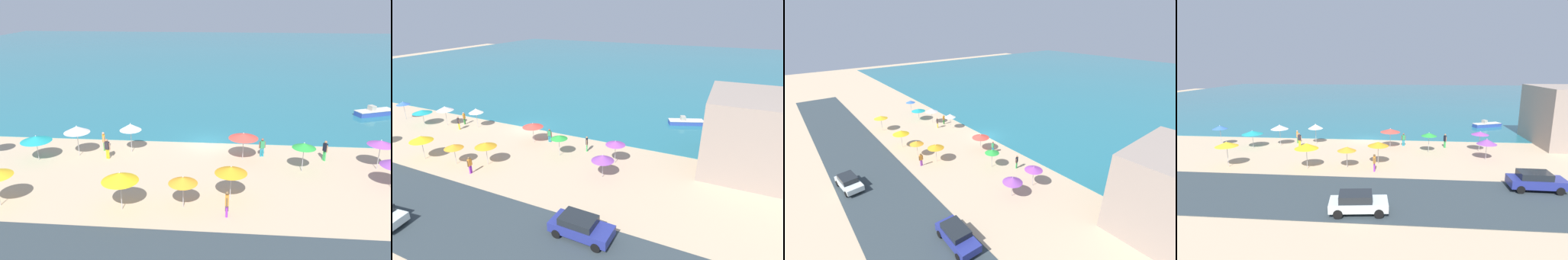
{
  "view_description": "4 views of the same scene",
  "coord_description": "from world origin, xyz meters",
  "views": [
    {
      "loc": [
        1.72,
        -32.5,
        12.82
      ],
      "look_at": [
        -1.05,
        -0.38,
        1.37
      ],
      "focal_mm": 35.0,
      "sensor_mm": 36.0,
      "label": 1
    },
    {
      "loc": [
        22.74,
        -30.42,
        14.49
      ],
      "look_at": [
        9.19,
        -1.63,
        1.87
      ],
      "focal_mm": 28.0,
      "sensor_mm": 36.0,
      "label": 2
    },
    {
      "loc": [
        29.2,
        -24.1,
        17.15
      ],
      "look_at": [
        0.54,
        -1.63,
        1.72
      ],
      "focal_mm": 24.0,
      "sensor_mm": 36.0,
      "label": 3
    },
    {
      "loc": [
        4.14,
        -39.61,
        10.04
      ],
      "look_at": [
        0.51,
        1.57,
        1.02
      ],
      "focal_mm": 28.0,
      "sensor_mm": 36.0,
      "label": 4
    }
  ],
  "objects": [
    {
      "name": "beach_umbrella_5",
      "position": [
        -10.61,
        -3.82,
        2.35
      ],
      "size": [
        2.14,
        2.14,
        2.69
      ],
      "color": "#B2B2B7",
      "rests_on": "ground_plane"
    },
    {
      "name": "parked_car_0",
      "position": [
        1.45,
        -20.59,
        0.82
      ],
      "size": [
        4.15,
        2.23,
        1.43
      ],
      "color": "silver",
      "rests_on": "coastal_road"
    },
    {
      "name": "bather_2",
      "position": [
        9.77,
        -3.1,
        0.98
      ],
      "size": [
        0.35,
        0.53,
        1.75
      ],
      "color": "green",
      "rests_on": "ground_plane"
    },
    {
      "name": "beach_umbrella_9",
      "position": [
        -17.98,
        -4.49,
        2.32
      ],
      "size": [
        1.78,
        1.78,
        2.59
      ],
      "color": "#B2B2B7",
      "rests_on": "ground_plane"
    },
    {
      "name": "bather_1",
      "position": [
        1.89,
        -12.18,
        0.96
      ],
      "size": [
        0.23,
        0.57,
        1.72
      ],
      "color": "purple",
      "rests_on": "ground_plane"
    },
    {
      "name": "beach_umbrella_6",
      "position": [
        -4.71,
        -11.95,
        2.29
      ],
      "size": [
        2.32,
        2.32,
        2.63
      ],
      "color": "#B2B2B7",
      "rests_on": "ground_plane"
    },
    {
      "name": "beach_umbrella_4",
      "position": [
        -0.88,
        -11.36,
        1.93
      ],
      "size": [
        1.87,
        1.87,
        2.21
      ],
      "color": "#B2B2B7",
      "rests_on": "ground_plane"
    },
    {
      "name": "skiff_nearshore",
      "position": [
        18.33,
        10.09,
        0.39
      ],
      "size": [
        4.97,
        2.96,
        1.15
      ],
      "color": "#314CA5",
      "rests_on": "sea"
    },
    {
      "name": "beach_umbrella_3",
      "position": [
        13.45,
        -7.51,
        1.98
      ],
      "size": [
        2.1,
        2.1,
        2.32
      ],
      "color": "#B2B2B7",
      "rests_on": "ground_plane"
    },
    {
      "name": "beach_umbrella_1",
      "position": [
        2.1,
        -10.11,
        2.16
      ],
      "size": [
        2.13,
        2.13,
        2.45
      ],
      "color": "#B2B2B7",
      "rests_on": "ground_plane"
    },
    {
      "name": "beach_umbrella_11",
      "position": [
        -13.6,
        -4.98,
        1.87
      ],
      "size": [
        2.48,
        2.48,
        2.15
      ],
      "color": "#B2B2B7",
      "rests_on": "ground_plane"
    },
    {
      "name": "bather_3",
      "position": [
        -8.86,
        -2.49,
        0.95
      ],
      "size": [
        0.32,
        0.54,
        1.69
      ],
      "color": "green",
      "rests_on": "ground_plane"
    },
    {
      "name": "beach_umbrella_10",
      "position": [
        -6.39,
        -2.62,
        2.27
      ],
      "size": [
        1.85,
        1.85,
        2.61
      ],
      "color": "#B2B2B7",
      "rests_on": "ground_plane"
    },
    {
      "name": "parked_car_1",
      "position": [
        15.2,
        -15.54,
        0.86
      ],
      "size": [
        4.36,
        2.01,
        1.53
      ],
      "color": "navy",
      "rests_on": "coastal_road"
    },
    {
      "name": "bather_0",
      "position": [
        4.75,
        -2.69,
        0.91
      ],
      "size": [
        0.55,
        0.31,
        1.63
      ],
      "color": "teal",
      "rests_on": "ground_plane"
    },
    {
      "name": "bather_4",
      "position": [
        -8.0,
        -4.24,
        0.98
      ],
      "size": [
        0.55,
        0.32,
        1.74
      ],
      "color": "yellow",
      "rests_on": "ground_plane"
    },
    {
      "name": "beach_umbrella_7",
      "position": [
        3.12,
        -3.57,
        2.13
      ],
      "size": [
        2.4,
        2.4,
        2.4
      ],
      "color": "#B2B2B7",
      "rests_on": "ground_plane"
    },
    {
      "name": "coastal_road",
      "position": [
        0.0,
        -18.0,
        0.03
      ],
      "size": [
        80.0,
        8.0,
        0.06
      ],
      "primitive_type": "cube",
      "color": "#333E44",
      "rests_on": "ground_plane"
    },
    {
      "name": "beach_umbrella_2",
      "position": [
        7.6,
        -5.31,
        2.13
      ],
      "size": [
        1.79,
        1.79,
        2.39
      ],
      "color": "#B2B2B7",
      "rests_on": "ground_plane"
    },
    {
      "name": "beach_umbrella_0",
      "position": [
        -12.69,
        -12.11,
        2.32
      ],
      "size": [
        2.19,
        2.19,
        2.62
      ],
      "color": "#B2B2B7",
      "rests_on": "ground_plane"
    },
    {
      "name": "sea",
      "position": [
        0.0,
        55.0,
        0.03
      ],
      "size": [
        150.0,
        110.0,
        0.05
      ],
      "primitive_type": "cube",
      "color": "#267282",
      "rests_on": "ground_plane"
    },
    {
      "name": "beach_umbrella_8",
      "position": [
        13.52,
        -4.39,
        2.19
      ],
      "size": [
        1.98,
        1.98,
        2.44
      ],
      "color": "#B2B2B7",
      "rests_on": "ground_plane"
    },
    {
      "name": "ground_plane",
      "position": [
        0.0,
        0.0,
        0.0
      ],
      "size": [
        160.0,
        160.0,
        0.0
      ],
      "primitive_type": "plane",
      "color": "#CAAE8C"
    }
  ]
}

